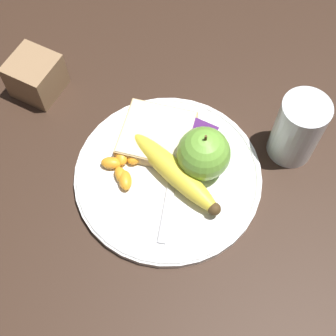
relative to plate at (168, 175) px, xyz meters
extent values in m
plane|color=#332116|center=(0.00, 0.00, -0.01)|extent=(3.00, 3.00, 0.00)
cylinder|color=white|center=(0.00, 0.00, 0.00)|extent=(0.28, 0.28, 0.01)
torus|color=white|center=(0.00, 0.00, 0.00)|extent=(0.27, 0.27, 0.01)
cylinder|color=silver|center=(0.14, 0.13, 0.05)|extent=(0.07, 0.07, 0.11)
cylinder|color=#F4A81E|center=(0.14, 0.13, 0.04)|extent=(0.06, 0.06, 0.09)
sphere|color=#72B23D|center=(0.04, 0.03, 0.04)|extent=(0.08, 0.08, 0.08)
cylinder|color=brown|center=(0.04, 0.03, 0.09)|extent=(0.00, 0.00, 0.01)
ellipsoid|color=yellow|center=(0.01, 0.00, 0.02)|extent=(0.17, 0.09, 0.03)
sphere|color=#473319|center=(0.09, -0.03, 0.02)|extent=(0.02, 0.02, 0.02)
cube|color=tan|center=(-0.04, 0.05, 0.02)|extent=(0.13, 0.12, 0.02)
cube|color=beige|center=(-0.04, 0.05, 0.02)|extent=(0.12, 0.12, 0.02)
cube|color=#B2B2B7|center=(0.02, -0.04, 0.01)|extent=(0.05, 0.13, 0.00)
cube|color=#B2B2B7|center=(-0.01, 0.05, 0.01)|extent=(0.04, 0.06, 0.00)
cube|color=white|center=(0.01, 0.08, 0.01)|extent=(0.05, 0.04, 0.02)
cube|color=#4C1E60|center=(0.01, 0.08, 0.02)|extent=(0.05, 0.04, 0.00)
ellipsoid|color=orange|center=(-0.05, 0.00, 0.01)|extent=(0.03, 0.04, 0.02)
ellipsoid|color=orange|center=(-0.06, -0.04, 0.01)|extent=(0.03, 0.03, 0.02)
ellipsoid|color=orange|center=(-0.05, -0.04, 0.01)|extent=(0.03, 0.04, 0.02)
ellipsoid|color=orange|center=(-0.07, -0.01, 0.01)|extent=(0.03, 0.04, 0.02)
ellipsoid|color=orange|center=(-0.08, -0.03, 0.01)|extent=(0.04, 0.03, 0.02)
cube|color=#93704C|center=(-0.27, 0.05, 0.02)|extent=(0.07, 0.07, 0.07)
camera|label=1|loc=(0.14, -0.28, 0.62)|focal=50.00mm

